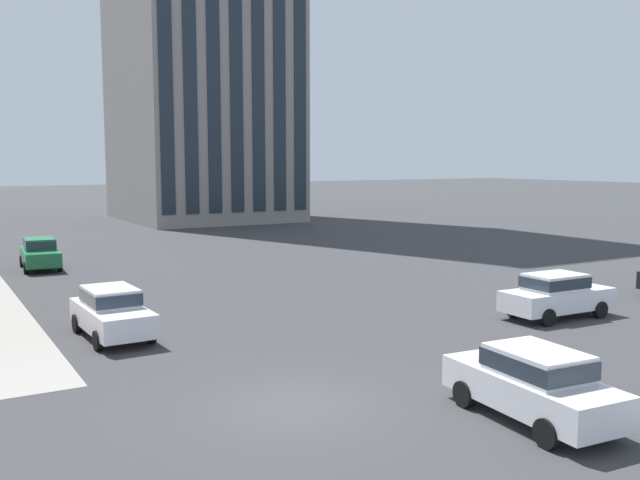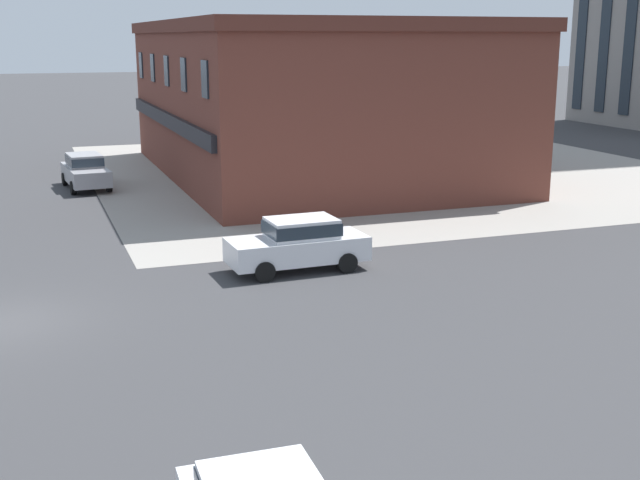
# 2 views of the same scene
# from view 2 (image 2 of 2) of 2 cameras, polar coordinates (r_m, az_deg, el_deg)

# --- Properties ---
(ground_plane) EXTENTS (320.00, 320.00, 0.00)m
(ground_plane) POSITION_cam_2_polar(r_m,az_deg,el_deg) (23.02, -21.15, -5.40)
(ground_plane) COLOR #38383A
(sidewalk_far_corner) EXTENTS (32.00, 32.00, 0.02)m
(sidewalk_far_corner) POSITION_cam_2_polar(r_m,az_deg,el_deg) (46.55, 4.63, 4.88)
(sidewalk_far_corner) COLOR gray
(sidewalk_far_corner) RESTS_ON ground
(car_main_northbound_near) EXTENTS (2.00, 4.46, 1.68)m
(car_main_northbound_near) POSITION_cam_2_polar(r_m,az_deg,el_deg) (26.05, -1.48, -0.15)
(car_main_northbound_near) COLOR silver
(car_main_northbound_near) RESTS_ON ground
(car_main_northbound_far) EXTENTS (4.54, 2.18, 1.68)m
(car_main_northbound_far) POSITION_cam_2_polar(r_m,az_deg,el_deg) (41.98, -15.92, 4.69)
(car_main_northbound_far) COLOR #99999E
(car_main_northbound_far) RESTS_ON ground
(storefront_block_near_corner) EXTENTS (23.09, 15.45, 8.04)m
(storefront_block_near_corner) POSITION_cam_2_polar(r_m,az_deg,el_deg) (44.73, -0.75, 9.76)
(storefront_block_near_corner) COLOR brown
(storefront_block_near_corner) RESTS_ON ground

